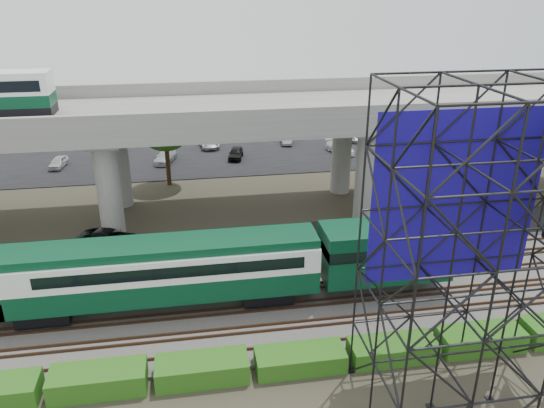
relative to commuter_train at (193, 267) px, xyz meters
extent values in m
plane|color=#474233|center=(4.15, -2.00, -2.88)|extent=(140.00, 140.00, 0.00)
cube|color=slate|center=(4.15, 0.00, -2.78)|extent=(90.00, 12.00, 0.20)
cube|color=black|center=(4.15, 8.50, -2.84)|extent=(90.00, 5.00, 0.08)
cube|color=black|center=(4.15, 32.00, -2.84)|extent=(90.00, 18.00, 0.08)
cube|color=slate|center=(4.15, 54.00, -2.87)|extent=(140.00, 40.00, 0.03)
cube|color=#472D1E|center=(4.15, -4.72, -2.60)|extent=(90.00, 0.08, 0.16)
cube|color=#472D1E|center=(4.15, -3.28, -2.60)|extent=(90.00, 0.08, 0.16)
cube|color=#472D1E|center=(4.15, -2.72, -2.60)|extent=(90.00, 0.08, 0.16)
cube|color=#472D1E|center=(4.15, -1.28, -2.60)|extent=(90.00, 0.08, 0.16)
cube|color=#472D1E|center=(4.15, -0.72, -2.60)|extent=(90.00, 0.08, 0.16)
cube|color=#472D1E|center=(4.15, 0.72, -2.60)|extent=(90.00, 0.08, 0.16)
cube|color=#472D1E|center=(4.15, 1.28, -2.60)|extent=(90.00, 0.08, 0.16)
cube|color=#472D1E|center=(4.15, 2.72, -2.60)|extent=(90.00, 0.08, 0.16)
cube|color=#472D1E|center=(4.15, 3.28, -2.60)|extent=(90.00, 0.08, 0.16)
cube|color=#472D1E|center=(4.15, 4.72, -2.60)|extent=(90.00, 0.08, 0.16)
cube|color=black|center=(-8.62, 0.00, -2.07)|extent=(3.00, 2.20, 0.90)
cube|color=black|center=(4.38, 0.00, -2.07)|extent=(3.00, 2.20, 0.90)
cube|color=#083C23|center=(-2.12, 0.00, -0.92)|extent=(19.00, 3.00, 1.40)
cube|color=white|center=(-2.12, 0.00, 0.53)|extent=(19.00, 3.00, 1.50)
cube|color=#083C23|center=(-2.12, 0.00, 1.53)|extent=(19.00, 2.60, 0.50)
cube|color=black|center=(-1.12, 0.00, 0.58)|extent=(15.00, 3.06, 0.70)
cube|color=#083C23|center=(11.88, 0.00, 0.08)|extent=(8.00, 3.00, 3.40)
cube|color=#9E9B93|center=(4.15, 14.00, 5.72)|extent=(80.00, 12.00, 1.20)
cube|color=#9E9B93|center=(4.15, 8.25, 6.87)|extent=(80.00, 0.50, 1.10)
cube|color=#9E9B93|center=(4.15, 19.75, 6.87)|extent=(80.00, 0.50, 1.10)
cylinder|color=#9E9B93|center=(-5.85, 10.50, 1.12)|extent=(1.80, 1.80, 8.00)
cylinder|color=#9E9B93|center=(-5.85, 17.50, 1.12)|extent=(1.80, 1.80, 8.00)
cube|color=#9E9B93|center=(-5.85, 14.00, 4.82)|extent=(2.40, 9.00, 0.60)
cylinder|color=#9E9B93|center=(14.15, 10.50, 1.12)|extent=(1.80, 1.80, 8.00)
cylinder|color=#9E9B93|center=(14.15, 17.50, 1.12)|extent=(1.80, 1.80, 8.00)
cube|color=#9E9B93|center=(14.15, 14.00, 4.82)|extent=(2.40, 9.00, 0.60)
cylinder|color=#9E9B93|center=(32.15, 17.50, 1.12)|extent=(1.80, 1.80, 8.00)
cube|color=#180C8E|center=(12.12, -6.95, 6.42)|extent=(8.10, 0.08, 8.25)
cube|color=black|center=(12.12, -10.00, -2.84)|extent=(9.36, 6.36, 0.08)
cube|color=#255613|center=(-4.85, -6.30, -2.28)|extent=(4.60, 1.80, 1.20)
cube|color=#255613|center=(0.15, -6.30, -2.31)|extent=(4.60, 1.80, 1.15)
cube|color=#255613|center=(5.15, -6.30, -2.37)|extent=(4.60, 1.80, 1.03)
cube|color=#255613|center=(10.15, -6.30, -2.38)|extent=(4.60, 1.80, 1.01)
cube|color=#255613|center=(15.15, -6.30, -2.32)|extent=(4.60, 1.80, 1.12)
cylinder|color=#382314|center=(18.15, 10.50, -0.48)|extent=(0.44, 0.44, 4.80)
ellipsoid|color=#255613|center=(18.15, 10.50, 2.72)|extent=(4.94, 4.94, 4.18)
cylinder|color=#382314|center=(-1.85, 22.00, -0.48)|extent=(0.44, 0.44, 4.80)
ellipsoid|color=#255613|center=(-1.85, 22.00, 2.72)|extent=(4.94, 4.94, 4.18)
imported|color=black|center=(-5.96, 8.95, -2.12)|extent=(5.44, 4.08, 1.37)
imported|color=#BBBBBB|center=(-13.57, 29.00, -2.24)|extent=(1.78, 3.46, 1.13)
imported|color=gray|center=(-8.45, 34.00, -2.16)|extent=(2.02, 4.07, 1.28)
imported|color=#ABB0B3|center=(-2.31, 29.00, -2.18)|extent=(2.75, 4.56, 1.24)
imported|color=#B9B9B9|center=(2.68, 34.00, -2.18)|extent=(2.51, 4.64, 1.24)
imported|color=black|center=(5.41, 29.00, -2.19)|extent=(2.21, 3.83, 1.23)
imported|color=#94969A|center=(12.21, 34.00, -2.21)|extent=(1.89, 3.78, 1.19)
imported|color=white|center=(17.49, 29.00, -2.17)|extent=(2.83, 4.68, 1.27)
imported|color=#B7BCC0|center=(20.87, 34.00, -2.24)|extent=(2.01, 4.09, 1.12)
camera|label=1|loc=(0.14, -27.73, 15.57)|focal=35.00mm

